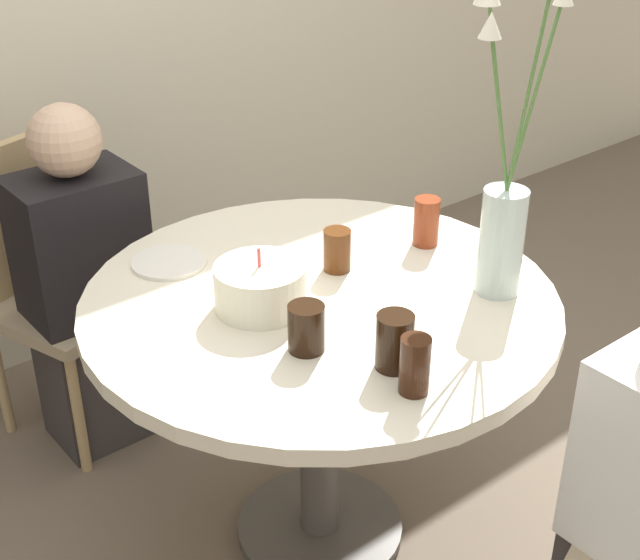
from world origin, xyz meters
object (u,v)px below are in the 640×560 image
object	(u,v)px
person_guest	(87,292)
drink_glass_2	(306,328)
drink_glass_3	(337,250)
drink_glass_0	(395,342)
birthday_cake	(260,287)
side_plate	(169,262)
chair_far_back	(48,275)
drink_glass_4	(415,365)
drink_glass_1	(426,222)
flower_vase	(504,202)

from	to	relation	value
person_guest	drink_glass_2	bearing A→B (deg)	-84.88
drink_glass_3	person_guest	distance (m)	0.85
drink_glass_0	drink_glass_2	size ratio (longest dim) A/B	1.14
birthday_cake	side_plate	size ratio (longest dim) A/B	1.12
side_plate	drink_glass_2	world-z (taller)	drink_glass_2
chair_far_back	drink_glass_2	distance (m)	1.13
drink_glass_0	chair_far_back	bearing A→B (deg)	100.53
side_plate	person_guest	bearing A→B (deg)	97.40
chair_far_back	drink_glass_4	xyz separation A→B (m)	(0.20, -1.34, 0.30)
drink_glass_0	drink_glass_4	distance (m)	0.09
drink_glass_1	side_plate	bearing A→B (deg)	150.86
chair_far_back	drink_glass_1	world-z (taller)	chair_far_back
person_guest	drink_glass_1	bearing A→B (deg)	-49.48
drink_glass_3	drink_glass_4	world-z (taller)	drink_glass_4
chair_far_back	drink_glass_1	distance (m)	1.16
person_guest	flower_vase	bearing A→B (deg)	-59.88
birthday_cake	side_plate	world-z (taller)	birthday_cake
drink_glass_2	birthday_cake	bearing A→B (deg)	82.77
chair_far_back	drink_glass_1	xyz separation A→B (m)	(0.68, -0.89, 0.30)
side_plate	drink_glass_0	xyz separation A→B (m)	(0.13, -0.68, 0.06)
birthday_cake	flower_vase	world-z (taller)	flower_vase
chair_far_back	birthday_cake	size ratio (longest dim) A/B	4.35
drink_glass_1	person_guest	world-z (taller)	person_guest
drink_glass_3	person_guest	world-z (taller)	person_guest
birthday_cake	side_plate	distance (m)	0.33
birthday_cake	drink_glass_4	distance (m)	0.45
side_plate	drink_glass_2	size ratio (longest dim) A/B	1.77
drink_glass_0	drink_glass_2	distance (m)	0.19
birthday_cake	drink_glass_3	size ratio (longest dim) A/B	1.97
drink_glass_2	person_guest	bearing A→B (deg)	95.12
birthday_cake	drink_glass_3	bearing A→B (deg)	7.18
flower_vase	drink_glass_2	xyz separation A→B (m)	(-0.50, 0.08, -0.17)
flower_vase	drink_glass_4	bearing A→B (deg)	-158.32
drink_glass_4	flower_vase	bearing A→B (deg)	21.68
drink_glass_0	flower_vase	bearing A→B (deg)	11.88
drink_glass_2	drink_glass_3	xyz separation A→B (m)	(0.28, 0.23, 0.00)
drink_glass_4	person_guest	world-z (taller)	person_guest
drink_glass_4	drink_glass_3	bearing A→B (deg)	66.79
flower_vase	drink_glass_4	xyz separation A→B (m)	(-0.43, -0.17, -0.17)
birthday_cake	drink_glass_2	size ratio (longest dim) A/B	1.98
birthday_cake	flower_vase	size ratio (longest dim) A/B	0.27
flower_vase	drink_glass_4	world-z (taller)	flower_vase
flower_vase	person_guest	distance (m)	1.26
chair_far_back	drink_glass_4	world-z (taller)	chair_far_back
flower_vase	side_plate	world-z (taller)	flower_vase
birthday_cake	side_plate	bearing A→B (deg)	99.89
chair_far_back	drink_glass_4	bearing A→B (deg)	-99.23
drink_glass_1	person_guest	distance (m)	1.02
side_plate	drink_glass_0	world-z (taller)	drink_glass_0
side_plate	drink_glass_4	distance (m)	0.78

